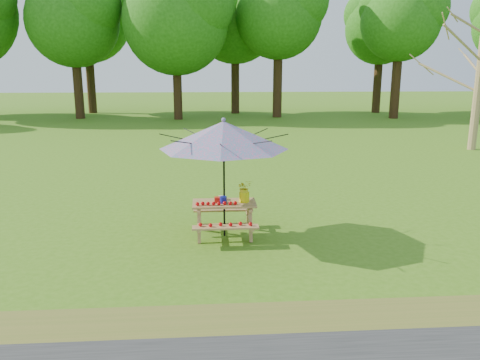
{
  "coord_description": "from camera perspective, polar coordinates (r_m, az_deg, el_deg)",
  "views": [
    {
      "loc": [
        -2.1,
        -8.03,
        3.12
      ],
      "look_at": [
        -1.5,
        0.5,
        1.1
      ],
      "focal_mm": 35.0,
      "sensor_mm": 36.0,
      "label": 1
    }
  ],
  "objects": [
    {
      "name": "ground",
      "position": [
        8.86,
        10.01,
        -7.53
      ],
      "size": [
        120.0,
        120.0,
        0.0
      ],
      "primitive_type": "plane",
      "color": "#427416",
      "rests_on": "ground"
    },
    {
      "name": "drygrass_strip",
      "position": [
        6.44,
        16.21,
        -16.24
      ],
      "size": [
        120.0,
        1.2,
        0.01
      ],
      "primitive_type": "cube",
      "color": "olive",
      "rests_on": "ground"
    },
    {
      "name": "picnic_table",
      "position": [
        8.97,
        -1.92,
        -4.85
      ],
      "size": [
        1.2,
        1.32,
        0.67
      ],
      "color": "#A37C49",
      "rests_on": "ground"
    },
    {
      "name": "patio_umbrella",
      "position": [
        8.61,
        -2.0,
        5.47
      ],
      "size": [
        2.59,
        2.59,
        2.27
      ],
      "color": "black",
      "rests_on": "ground"
    },
    {
      "name": "produce_bins",
      "position": [
        8.88,
        -2.29,
        -2.37
      ],
      "size": [
        0.23,
        0.38,
        0.13
      ],
      "color": "red",
      "rests_on": "picnic_table"
    },
    {
      "name": "tomatoes_row",
      "position": [
        8.69,
        -2.88,
        -2.86
      ],
      "size": [
        0.77,
        0.13,
        0.07
      ],
      "primitive_type": null,
      "color": "red",
      "rests_on": "picnic_table"
    },
    {
      "name": "flower_bucket",
      "position": [
        8.85,
        0.52,
        -1.28
      ],
      "size": [
        0.33,
        0.31,
        0.42
      ],
      "color": "yellow",
      "rests_on": "picnic_table"
    }
  ]
}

